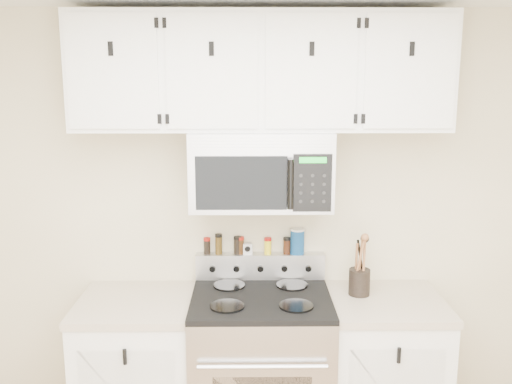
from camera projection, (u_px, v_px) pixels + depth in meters
back_wall at (260, 228)px, 3.36m from camera, size 3.50×0.01×2.50m
range at (261, 373)px, 3.21m from camera, size 0.76×0.65×1.10m
base_cabinet_left at (139, 376)px, 3.23m from camera, size 0.64×0.62×0.92m
base_cabinet_right at (382, 375)px, 3.24m from camera, size 0.64×0.62×0.92m
microwave at (261, 169)px, 3.10m from camera, size 0.76×0.44×0.42m
upper_cabinets at (261, 72)px, 3.02m from camera, size 2.00×0.35×0.62m
utensil_crock at (359, 280)px, 3.19m from camera, size 0.12×0.12×0.35m
kitchen_timer at (248, 249)px, 3.35m from camera, size 0.06×0.05×0.06m
salt_canister at (297, 241)px, 3.35m from camera, size 0.08×0.08×0.15m
spice_jar_0 at (207, 246)px, 3.35m from camera, size 0.04×0.04×0.10m
spice_jar_1 at (219, 244)px, 3.35m from camera, size 0.04×0.04×0.12m
spice_jar_2 at (238, 245)px, 3.35m from camera, size 0.04×0.04×0.11m
spice_jar_3 at (241, 245)px, 3.35m from camera, size 0.04×0.04×0.10m
spice_jar_4 at (268, 246)px, 3.35m from camera, size 0.04×0.04×0.10m
spice_jar_5 at (287, 246)px, 3.35m from camera, size 0.04×0.04×0.10m
spice_jar_6 at (298, 246)px, 3.35m from camera, size 0.04×0.04×0.09m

